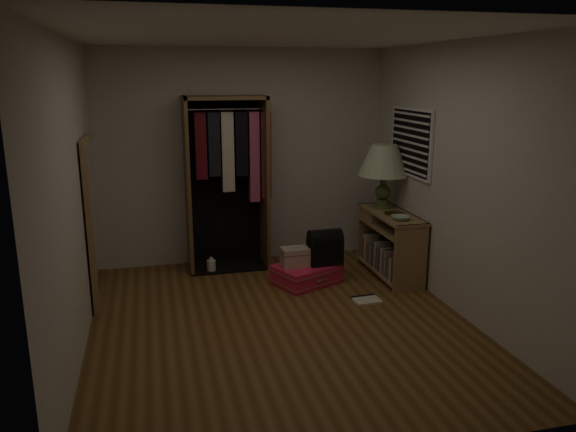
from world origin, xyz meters
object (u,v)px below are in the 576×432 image
Objects in this scene: console_bookshelf at (389,242)px; floor_mirror at (93,222)px; black_bag at (325,246)px; open_wardrobe at (230,168)px; train_case at (295,257)px; table_lamp at (384,162)px; white_jug at (211,266)px; pink_suitcase at (307,274)px.

floor_mirror is at bearing -179.24° from console_bookshelf.
console_bookshelf reaches higher than black_bag.
open_wardrobe is 1.21× the size of floor_mirror.
train_case is 0.79× the size of black_bag.
open_wardrobe is 1.82m from table_lamp.
table_lamp is 4.09× the size of white_jug.
table_lamp is at bearing -15.45° from open_wardrobe.
floor_mirror is 3.29m from table_lamp.
pink_suitcase is 0.38m from black_bag.
table_lamp reaches higher than train_case.
white_jug is (-1.21, 0.63, -0.34)m from black_bag.
table_lamp is (0.01, 0.25, 0.91)m from console_bookshelf.
floor_mirror is 4.26× the size of black_bag.
floor_mirror is (-3.24, -0.04, 0.46)m from console_bookshelf.
floor_mirror is 1.57m from white_jug.
table_lamp reaches higher than console_bookshelf.
white_jug is at bearing 26.12° from floor_mirror.
table_lamp reaches higher than white_jug.
white_jug is (-2.01, 0.56, -0.31)m from console_bookshelf.
white_jug is (-0.87, 0.62, -0.24)m from train_case.
train_case is (-0.14, -0.00, 0.21)m from pink_suitcase.
black_bag is 0.53× the size of table_lamp.
open_wardrobe reaches higher than table_lamp.
console_bookshelf is 1.30× the size of pink_suitcase.
open_wardrobe is 2.38× the size of pink_suitcase.
pink_suitcase is at bearing -0.53° from floor_mirror.
white_jug is (-1.00, 0.62, -0.03)m from pink_suitcase.
pink_suitcase is 1.18m from white_jug.
train_case is at bearing -176.74° from console_bookshelf.
table_lamp is at bearing 5.10° from floor_mirror.
console_bookshelf is at bearing 2.96° from black_bag.
floor_mirror reaches higher than black_bag.
open_wardrobe is at bearing 157.27° from console_bookshelf.
white_jug is (-2.02, 0.31, -1.22)m from table_lamp.
black_bag is at bearing -158.48° from table_lamp.
train_case is at bearing 156.53° from pink_suitcase.
console_bookshelf is 2.06m from open_wardrobe.
white_jug is at bearing -147.56° from open_wardrobe.
floor_mirror is at bearing 155.25° from pink_suitcase.
table_lamp is 2.38m from white_jug.
open_wardrobe reaches higher than floor_mirror.
table_lamp is at bearing 12.71° from train_case.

